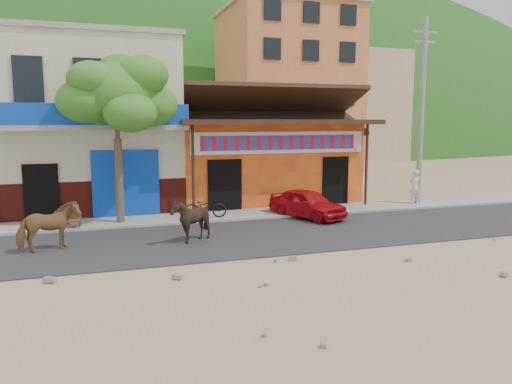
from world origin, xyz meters
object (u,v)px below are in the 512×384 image
at_px(scooter, 205,207).
at_px(tree, 118,139).
at_px(cow_dark, 190,220).
at_px(utility_pole, 421,112).
at_px(red_car, 307,203).
at_px(cafe_chair_right, 74,214).
at_px(pedestrian, 415,187).
at_px(cow_tan, 49,227).

bearing_deg(scooter, tree, 100.07).
distance_m(tree, cow_dark, 4.63).
bearing_deg(utility_pole, cow_dark, -161.33).
bearing_deg(red_car, scooter, 144.17).
relative_size(cow_dark, cafe_chair_right, 1.44).
bearing_deg(scooter, cow_dark, 173.05).
relative_size(cow_dark, red_car, 0.42).
xyz_separation_m(cow_dark, cafe_chair_right, (-3.46, 2.98, -0.13)).
bearing_deg(cow_dark, pedestrian, 117.16).
distance_m(cow_tan, scooter, 6.12).
xyz_separation_m(scooter, cafe_chair_right, (-4.67, -0.34, 0.07)).
bearing_deg(cafe_chair_right, scooter, 9.61).
relative_size(red_car, pedestrian, 2.19).
xyz_separation_m(utility_pole, scooter, (-9.70, -0.36, -3.59)).
relative_size(utility_pole, scooter, 5.07).
height_order(tree, cafe_chair_right, tree).
bearing_deg(cow_tan, tree, -55.06).
bearing_deg(cow_tan, scooter, -81.01).
height_order(utility_pole, pedestrian, utility_pole).
bearing_deg(red_car, tree, 148.44).
distance_m(scooter, cafe_chair_right, 4.68).
distance_m(cow_dark, scooter, 3.55).
distance_m(cow_tan, cafe_chair_right, 2.84).
xyz_separation_m(tree, pedestrian, (12.60, 0.17, -2.25)).
bearing_deg(cow_dark, cow_tan, -84.61).
bearing_deg(tree, cafe_chair_right, -162.32).
bearing_deg(scooter, pedestrian, -75.11).
distance_m(tree, scooter, 4.04).
bearing_deg(pedestrian, tree, 5.74).
relative_size(pedestrian, cafe_chair_right, 1.55).
distance_m(tree, red_car, 7.42).
xyz_separation_m(utility_pole, cafe_chair_right, (-14.37, -0.70, -3.52)).
distance_m(utility_pole, cafe_chair_right, 14.81).
height_order(tree, scooter, tree).
bearing_deg(red_car, pedestrian, -11.72).
bearing_deg(cow_tan, cow_dark, -114.65).
bearing_deg(cow_dark, utility_pole, 116.99).
distance_m(tree, pedestrian, 12.80).
height_order(tree, pedestrian, tree).
bearing_deg(scooter, cow_tan, 133.65).
relative_size(cow_tan, pedestrian, 1.12).
bearing_deg(scooter, utility_pole, -74.97).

